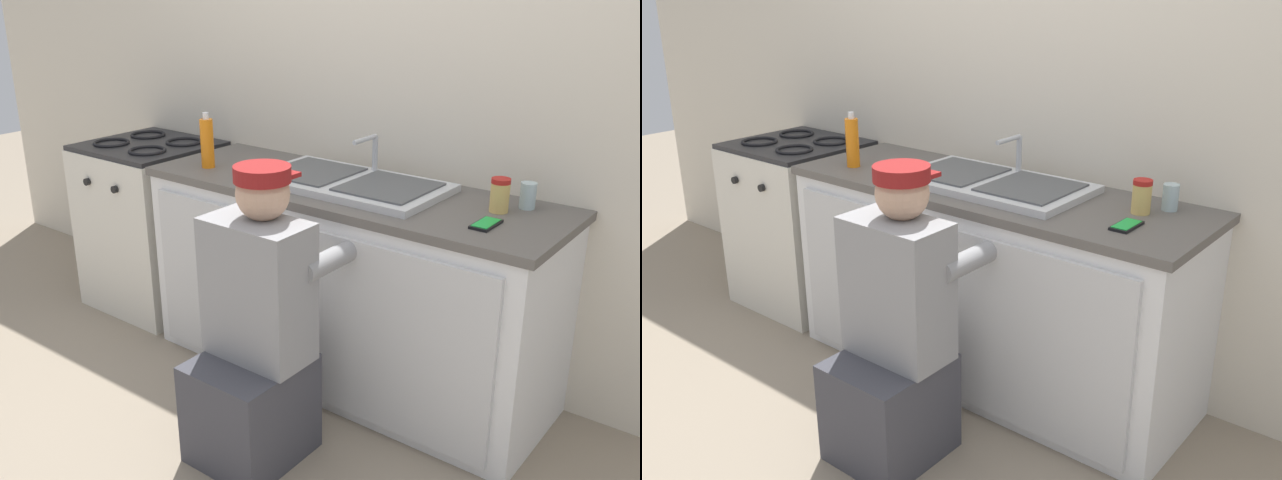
# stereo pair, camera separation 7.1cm
# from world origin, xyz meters

# --- Properties ---
(ground_plane) EXTENTS (12.00, 12.00, 0.00)m
(ground_plane) POSITION_xyz_m (0.00, 0.00, 0.00)
(ground_plane) COLOR gray
(back_wall) EXTENTS (6.00, 0.10, 2.50)m
(back_wall) POSITION_xyz_m (0.00, 0.65, 1.25)
(back_wall) COLOR beige
(back_wall) RESTS_ON ground_plane
(counter_cabinet) EXTENTS (1.80, 0.62, 0.85)m
(counter_cabinet) POSITION_xyz_m (0.00, 0.29, 0.42)
(counter_cabinet) COLOR white
(counter_cabinet) RESTS_ON ground_plane
(countertop) EXTENTS (1.84, 0.62, 0.04)m
(countertop) POSITION_xyz_m (0.00, 0.30, 0.86)
(countertop) COLOR #5B5651
(countertop) RESTS_ON counter_cabinet
(sink_double_basin) EXTENTS (0.80, 0.44, 0.19)m
(sink_double_basin) POSITION_xyz_m (0.00, 0.30, 0.90)
(sink_double_basin) COLOR silver
(sink_double_basin) RESTS_ON countertop
(stove_range) EXTENTS (0.62, 0.62, 0.90)m
(stove_range) POSITION_xyz_m (-1.27, 0.30, 0.45)
(stove_range) COLOR silver
(stove_range) RESTS_ON ground_plane
(plumber_person) EXTENTS (0.42, 0.61, 1.10)m
(plumber_person) POSITION_xyz_m (0.06, -0.36, 0.46)
(plumber_person) COLOR #3F3F47
(plumber_person) RESTS_ON ground_plane
(condiment_jar) EXTENTS (0.07, 0.07, 0.13)m
(condiment_jar) POSITION_xyz_m (0.63, 0.37, 0.95)
(condiment_jar) COLOR #DBB760
(condiment_jar) RESTS_ON countertop
(water_glass) EXTENTS (0.06, 0.06, 0.10)m
(water_glass) POSITION_xyz_m (0.70, 0.47, 0.93)
(water_glass) COLOR #ADC6CC
(water_glass) RESTS_ON countertop
(soap_bottle_orange) EXTENTS (0.06, 0.06, 0.25)m
(soap_bottle_orange) POSITION_xyz_m (-0.69, 0.17, 0.99)
(soap_bottle_orange) COLOR orange
(soap_bottle_orange) RESTS_ON countertop
(cell_phone) EXTENTS (0.07, 0.14, 0.01)m
(cell_phone) POSITION_xyz_m (0.66, 0.20, 0.89)
(cell_phone) COLOR black
(cell_phone) RESTS_ON countertop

